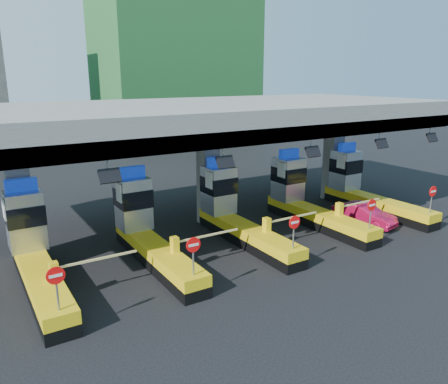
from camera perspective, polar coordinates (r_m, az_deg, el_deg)
ground at (r=23.61m, az=1.59°, el=-6.03°), size 120.00×120.00×0.00m
toll_canopy at (r=24.60m, az=-2.02°, el=9.53°), size 28.00×12.09×7.00m
toll_lane_far_left at (r=20.07m, az=-23.65°, el=-6.96°), size 4.43×8.00×4.16m
toll_lane_left at (r=21.20m, az=-10.21°, el=-4.74°), size 4.43×8.00×4.16m
toll_lane_center at (r=23.37m, az=1.25°, el=-2.63°), size 4.43×8.00×4.16m
toll_lane_right at (r=26.32m, az=10.42°, el=-0.85°), size 4.43×8.00×4.16m
toll_lane_far_right at (r=29.82m, az=17.59°, el=0.56°), size 4.43×8.00×4.16m
bg_building_scaffold at (r=56.15m, az=-6.54°, el=20.55°), size 18.00×12.00×28.00m
red_car at (r=26.80m, az=17.79°, el=-2.80°), size 2.04×3.89×1.22m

